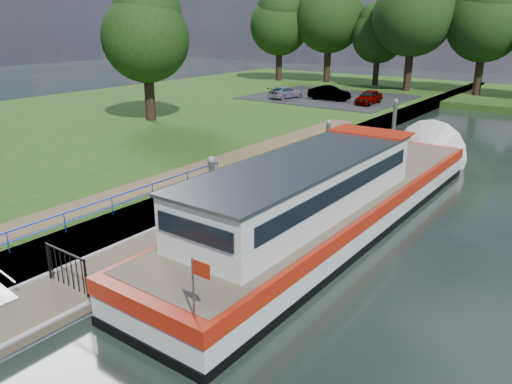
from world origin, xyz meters
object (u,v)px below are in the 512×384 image
Objects in this scene: barge at (343,197)px; car_a at (369,97)px; car_c at (286,92)px; car_b at (329,93)px; pontoon at (278,195)px.

barge is 5.98× the size of car_a.
barge reaches higher than car_c.
car_a is 3.93m from car_b.
car_b is at bearing 113.38° from pontoon.
car_c is at bearing 122.41° from pontoon.
car_a is at bearing 112.05° from barge.
car_c is (-17.49, 22.72, 0.28)m from barge.
car_a is 0.96× the size of car_c.
barge is 27.69m from car_b.
barge reaches higher than car_b.
pontoon is at bearing -160.07° from car_b.
car_c is (-7.77, -1.29, -0.07)m from car_a.
car_c is at bearing 127.59° from barge.
car_b reaches higher than car_a.
barge is 5.52× the size of car_b.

